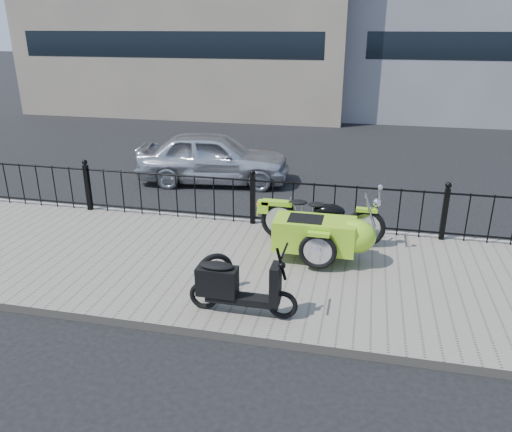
% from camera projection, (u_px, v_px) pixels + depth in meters
% --- Properties ---
extents(ground, '(120.00, 120.00, 0.00)m').
position_uv_depth(ground, '(236.00, 257.00, 8.61)').
color(ground, black).
rests_on(ground, ground).
extents(sidewalk, '(30.00, 3.80, 0.12)m').
position_uv_depth(sidewalk, '(228.00, 267.00, 8.13)').
color(sidewalk, gray).
rests_on(sidewalk, ground).
extents(curb, '(30.00, 0.10, 0.12)m').
position_uv_depth(curb, '(254.00, 223.00, 9.90)').
color(curb, gray).
rests_on(curb, ground).
extents(iron_fence, '(14.11, 0.11, 1.08)m').
position_uv_depth(iron_fence, '(253.00, 201.00, 9.58)').
color(iron_fence, black).
rests_on(iron_fence, sidewalk).
extents(motorcycle_sidecar, '(2.28, 1.48, 0.98)m').
position_uv_depth(motorcycle_sidecar, '(326.00, 231.00, 8.14)').
color(motorcycle_sidecar, black).
rests_on(motorcycle_sidecar, sidewalk).
extents(scooter, '(1.49, 0.43, 1.01)m').
position_uv_depth(scooter, '(235.00, 286.00, 6.60)').
color(scooter, black).
rests_on(scooter, sidewalk).
extents(spare_tire, '(0.51, 0.44, 0.58)m').
position_uv_depth(spare_tire, '(214.00, 272.00, 7.20)').
color(spare_tire, black).
rests_on(spare_tire, sidewalk).
extents(sedan_car, '(3.94, 1.99, 1.29)m').
position_uv_depth(sedan_car, '(213.00, 157.00, 12.45)').
color(sedan_car, silver).
rests_on(sedan_car, ground).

